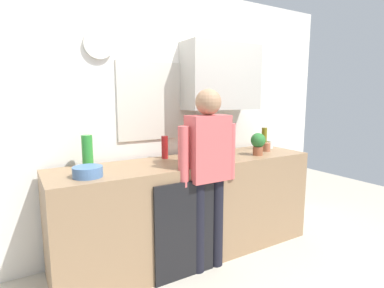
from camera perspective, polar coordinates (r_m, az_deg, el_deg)
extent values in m
plane|color=beige|center=(2.98, 2.83, -22.13)|extent=(8.00, 8.00, 0.00)
cube|color=#937251|center=(3.00, -0.35, -11.88)|extent=(2.55, 0.64, 0.94)
cube|color=black|center=(2.64, -1.28, -15.99)|extent=(0.56, 0.02, 0.85)
cube|color=white|center=(3.19, -4.30, 4.68)|extent=(4.15, 0.10, 2.60)
cube|color=beige|center=(3.07, -6.21, 8.01)|extent=(0.86, 0.02, 0.76)
cube|color=#8CA5C6|center=(3.07, -6.25, 8.02)|extent=(0.80, 0.02, 0.70)
cube|color=#B7B2A8|center=(3.28, 5.52, 12.46)|extent=(0.84, 0.32, 0.68)
cylinder|color=silver|center=(2.90, -17.18, 17.55)|extent=(0.26, 0.03, 0.26)
cube|color=black|center=(3.20, 5.22, -1.58)|extent=(0.20, 0.20, 0.03)
cube|color=black|center=(3.22, 4.63, 1.30)|extent=(0.18, 0.08, 0.28)
cylinder|color=black|center=(3.16, 5.56, -0.42)|extent=(0.11, 0.11, 0.11)
cylinder|color=black|center=(3.16, 5.30, 3.78)|extent=(0.17, 0.17, 0.03)
cylinder|color=#2D8C33|center=(2.69, -19.07, -1.35)|extent=(0.09, 0.09, 0.28)
cylinder|color=maroon|center=(2.95, -5.15, -0.61)|extent=(0.06, 0.06, 0.22)
cylinder|color=black|center=(2.95, 2.61, -0.96)|extent=(0.06, 0.06, 0.18)
cylinder|color=olive|center=(3.52, 13.41, 1.00)|extent=(0.06, 0.06, 0.25)
cylinder|color=yellow|center=(2.77, 1.99, -2.61)|extent=(0.07, 0.07, 0.08)
cylinder|color=#B26647|center=(3.43, 13.84, -0.57)|extent=(0.08, 0.08, 0.09)
cylinder|color=white|center=(3.63, 14.37, -0.05)|extent=(0.08, 0.08, 0.09)
cylinder|color=#4C72A5|center=(2.40, -19.02, -4.96)|extent=(0.22, 0.22, 0.08)
cylinder|color=#9E5638|center=(3.18, 12.27, -1.27)|extent=(0.10, 0.10, 0.09)
sphere|color=#2D7233|center=(3.16, 12.33, 0.70)|extent=(0.15, 0.15, 0.15)
cylinder|color=silver|center=(2.60, -0.51, -2.41)|extent=(0.14, 0.14, 0.17)
cylinder|color=black|center=(2.74, 1.09, -15.34)|extent=(0.12, 0.12, 0.82)
cylinder|color=black|center=(2.84, 4.62, -14.44)|extent=(0.12, 0.12, 0.82)
cube|color=#D85959|center=(2.59, 3.01, -0.77)|extent=(0.36, 0.20, 0.56)
sphere|color=#A57A59|center=(2.55, 3.08, 7.90)|extent=(0.22, 0.22, 0.22)
cylinder|color=#D85959|center=(2.47, -1.62, -2.40)|extent=(0.09, 0.09, 0.50)
cylinder|color=#D85959|center=(2.74, 7.18, -1.36)|extent=(0.09, 0.09, 0.50)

